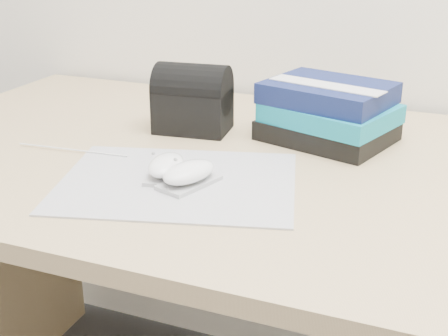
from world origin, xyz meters
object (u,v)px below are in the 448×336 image
at_px(desk, 312,271).
at_px(book_stack, 329,112).
at_px(pouch, 193,99).
at_px(mouse_rear, 166,167).
at_px(mouse_front, 189,174).

xyz_separation_m(desk, book_stack, (-0.01, 0.09, 0.29)).
xyz_separation_m(desk, pouch, (-0.26, 0.04, 0.30)).
height_order(desk, mouse_rear, mouse_rear).
height_order(mouse_rear, mouse_front, mouse_front).
bearing_deg(mouse_rear, desk, 44.22).
bearing_deg(book_stack, desk, -86.16).
height_order(desk, mouse_front, mouse_front).
bearing_deg(pouch, mouse_front, -66.80).
xyz_separation_m(mouse_front, book_stack, (0.15, 0.30, 0.03)).
distance_m(book_stack, pouch, 0.26).
bearing_deg(mouse_front, mouse_rear, 160.84).
bearing_deg(mouse_rear, pouch, 104.54).
bearing_deg(desk, pouch, 170.78).
xyz_separation_m(desk, mouse_rear, (-0.20, -0.19, 0.25)).
bearing_deg(desk, mouse_front, -125.92).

